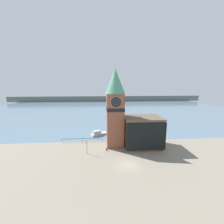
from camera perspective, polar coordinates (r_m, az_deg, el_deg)
The scene contains 9 objects.
ground_plane at distance 33.21m, azimuth 5.91°, elevation -19.29°, with size 160.00×160.00×0.00m, color gray.
water at distance 103.03m, azimuth -1.16°, elevation 1.53°, with size 160.00×120.00×0.00m.
far_shoreline at distance 142.34m, azimuth -2.01°, elevation 5.12°, with size 180.00×3.00×5.00m.
pier_railing at distance 44.52m, azimuth -11.29°, elevation -10.00°, with size 12.03×0.08×1.09m.
clock_tower at distance 38.92m, azimuth 1.22°, elevation 2.20°, with size 5.05×5.05×20.35m.
pier_building at distance 41.00m, azimuth 11.43°, elevation -7.30°, with size 9.85×7.73×8.02m.
boat_near at distance 49.45m, azimuth -5.16°, elevation -8.16°, with size 5.81×4.34×1.64m.
mooring_bollard_near at distance 38.83m, azimuth -2.06°, elevation -13.95°, with size 0.32×0.32×0.68m.
lamp_post at distance 36.88m, azimuth -9.59°, elevation -11.71°, with size 0.32×0.32×3.68m.
Camera 1 is at (-5.29, -28.25, 16.63)m, focal length 24.00 mm.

